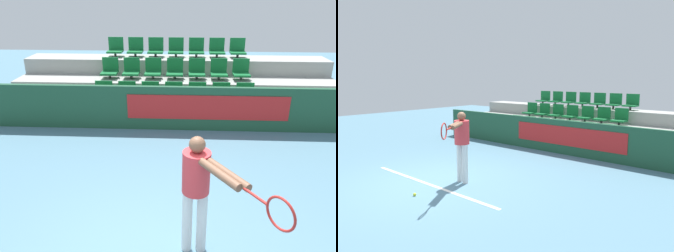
{
  "view_description": "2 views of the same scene",
  "coord_description": "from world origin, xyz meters",
  "views": [
    {
      "loc": [
        0.27,
        -2.9,
        3.17
      ],
      "look_at": [
        0.01,
        2.03,
        1.08
      ],
      "focal_mm": 35.0,
      "sensor_mm": 36.0,
      "label": 1
    },
    {
      "loc": [
        5.94,
        -4.33,
        2.38
      ],
      "look_at": [
        0.42,
        1.96,
        1.14
      ],
      "focal_mm": 35.0,
      "sensor_mm": 36.0,
      "label": 2
    }
  ],
  "objects": [
    {
      "name": "barrier_wall",
      "position": [
        0.02,
        4.4,
        0.54
      ],
      "size": [
        9.16,
        0.14,
        1.07
      ],
      "color": "#1E4C33",
      "rests_on": "ground"
    },
    {
      "name": "bleacher_tier_front",
      "position": [
        0.0,
        4.93,
        0.21
      ],
      "size": [
        8.76,
        0.91,
        0.43
      ],
      "color": "#9E9E99",
      "rests_on": "ground"
    },
    {
      "name": "bleacher_tier_middle",
      "position": [
        0.0,
        5.84,
        0.43
      ],
      "size": [
        8.76,
        0.91,
        0.85
      ],
      "color": "#9E9E99",
      "rests_on": "ground"
    },
    {
      "name": "bleacher_tier_back",
      "position": [
        0.0,
        6.75,
        0.64
      ],
      "size": [
        8.76,
        0.91,
        1.28
      ],
      "color": "#9E9E99",
      "rests_on": "ground"
    },
    {
      "name": "stadium_chair_0",
      "position": [
        -1.8,
        5.06,
        0.66
      ],
      "size": [
        0.45,
        0.42,
        0.55
      ],
      "color": "#333333",
      "rests_on": "bleacher_tier_front"
    },
    {
      "name": "stadium_chair_1",
      "position": [
        -1.2,
        5.06,
        0.66
      ],
      "size": [
        0.45,
        0.42,
        0.55
      ],
      "color": "#333333",
      "rests_on": "bleacher_tier_front"
    },
    {
      "name": "stadium_chair_2",
      "position": [
        -0.6,
        5.06,
        0.66
      ],
      "size": [
        0.45,
        0.42,
        0.55
      ],
      "color": "#333333",
      "rests_on": "bleacher_tier_front"
    },
    {
      "name": "stadium_chair_3",
      "position": [
        0.0,
        5.06,
        0.66
      ],
      "size": [
        0.45,
        0.42,
        0.55
      ],
      "color": "#333333",
      "rests_on": "bleacher_tier_front"
    },
    {
      "name": "stadium_chair_4",
      "position": [
        0.6,
        5.06,
        0.66
      ],
      "size": [
        0.45,
        0.42,
        0.55
      ],
      "color": "#333333",
      "rests_on": "bleacher_tier_front"
    },
    {
      "name": "stadium_chair_5",
      "position": [
        1.2,
        5.06,
        0.66
      ],
      "size": [
        0.45,
        0.42,
        0.55
      ],
      "color": "#333333",
      "rests_on": "bleacher_tier_front"
    },
    {
      "name": "stadium_chair_6",
      "position": [
        1.8,
        5.06,
        0.66
      ],
      "size": [
        0.45,
        0.42,
        0.55
      ],
      "color": "#333333",
      "rests_on": "bleacher_tier_front"
    },
    {
      "name": "stadium_chair_7",
      "position": [
        -1.8,
        5.96,
        1.08
      ],
      "size": [
        0.45,
        0.42,
        0.55
      ],
      "color": "#333333",
      "rests_on": "bleacher_tier_middle"
    },
    {
      "name": "stadium_chair_8",
      "position": [
        -1.2,
        5.96,
        1.08
      ],
      "size": [
        0.45,
        0.42,
        0.55
      ],
      "color": "#333333",
      "rests_on": "bleacher_tier_middle"
    },
    {
      "name": "stadium_chair_9",
      "position": [
        -0.6,
        5.96,
        1.08
      ],
      "size": [
        0.45,
        0.42,
        0.55
      ],
      "color": "#333333",
      "rests_on": "bleacher_tier_middle"
    },
    {
      "name": "stadium_chair_10",
      "position": [
        0.0,
        5.96,
        1.08
      ],
      "size": [
        0.45,
        0.42,
        0.55
      ],
      "color": "#333333",
      "rests_on": "bleacher_tier_middle"
    },
    {
      "name": "stadium_chair_11",
      "position": [
        0.6,
        5.96,
        1.08
      ],
      "size": [
        0.45,
        0.42,
        0.55
      ],
      "color": "#333333",
      "rests_on": "bleacher_tier_middle"
    },
    {
      "name": "stadium_chair_12",
      "position": [
        1.2,
        5.96,
        1.08
      ],
      "size": [
        0.45,
        0.42,
        0.55
      ],
      "color": "#333333",
      "rests_on": "bleacher_tier_middle"
    },
    {
      "name": "stadium_chair_13",
      "position": [
        1.8,
        5.96,
        1.08
      ],
      "size": [
        0.45,
        0.42,
        0.55
      ],
      "color": "#333333",
      "rests_on": "bleacher_tier_middle"
    },
    {
      "name": "stadium_chair_14",
      "position": [
        -1.8,
        6.87,
        1.51
      ],
      "size": [
        0.45,
        0.42,
        0.55
      ],
      "color": "#333333",
      "rests_on": "bleacher_tier_back"
    },
    {
      "name": "stadium_chair_15",
      "position": [
        -1.2,
        6.87,
        1.51
      ],
      "size": [
        0.45,
        0.42,
        0.55
      ],
      "color": "#333333",
      "rests_on": "bleacher_tier_back"
    },
    {
      "name": "stadium_chair_16",
      "position": [
        -0.6,
        6.87,
        1.51
      ],
      "size": [
        0.45,
        0.42,
        0.55
      ],
      "color": "#333333",
      "rests_on": "bleacher_tier_back"
    },
    {
      "name": "stadium_chair_17",
      "position": [
        0.0,
        6.87,
        1.51
      ],
      "size": [
        0.45,
        0.42,
        0.55
      ],
      "color": "#333333",
      "rests_on": "bleacher_tier_back"
    },
    {
      "name": "stadium_chair_18",
      "position": [
        0.6,
        6.87,
        1.51
      ],
      "size": [
        0.45,
        0.42,
        0.55
      ],
      "color": "#333333",
      "rests_on": "bleacher_tier_back"
    },
    {
      "name": "stadium_chair_19",
      "position": [
        1.2,
        6.87,
        1.51
      ],
      "size": [
        0.45,
        0.42,
        0.55
      ],
      "color": "#333333",
      "rests_on": "bleacher_tier_back"
    },
    {
      "name": "stadium_chair_20",
      "position": [
        1.8,
        6.87,
        1.51
      ],
      "size": [
        0.45,
        0.42,
        0.55
      ],
      "color": "#333333",
      "rests_on": "bleacher_tier_back"
    },
    {
      "name": "tennis_player",
      "position": [
        0.47,
        0.39,
        1.02
      ],
      "size": [
        0.95,
        1.34,
        1.62
      ],
      "rotation": [
        0.0,
        0.0,
        0.59
      ],
      "color": "silver",
      "rests_on": "ground"
    }
  ]
}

